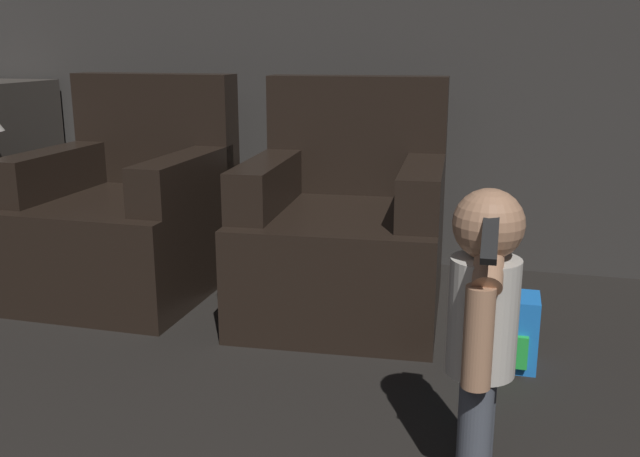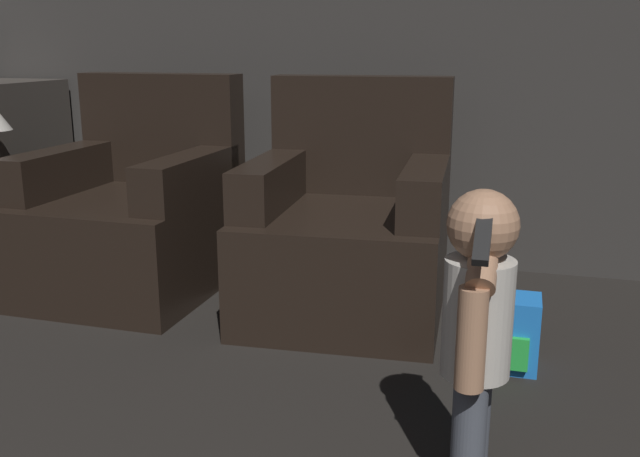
% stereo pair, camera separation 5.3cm
% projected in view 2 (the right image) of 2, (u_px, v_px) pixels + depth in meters
% --- Properties ---
extents(wall_back, '(8.40, 0.05, 2.60)m').
position_uv_depth(wall_back, '(374.00, 4.00, 3.49)').
color(wall_back, '#33302D').
rests_on(wall_back, ground_plane).
extents(armchair_left, '(0.82, 0.91, 0.97)m').
position_uv_depth(armchair_left, '(134.00, 217.00, 3.30)').
color(armchair_left, black).
rests_on(armchair_left, ground_plane).
extents(armchair_right, '(0.85, 0.94, 0.97)m').
position_uv_depth(armchair_right, '(349.00, 232.00, 3.03)').
color(armchair_right, black).
rests_on(armchair_right, ground_plane).
extents(person_toddler, '(0.17, 0.31, 0.78)m').
position_uv_depth(person_toddler, '(477.00, 319.00, 1.74)').
color(person_toddler, '#474C56').
rests_on(person_toddler, ground_plane).
extents(toy_backpack, '(0.22, 0.18, 0.26)m').
position_uv_depth(toy_backpack, '(507.00, 333.00, 2.50)').
color(toy_backpack, blue).
rests_on(toy_backpack, ground_plane).
extents(side_table, '(0.36, 0.36, 0.54)m').
position_uv_depth(side_table, '(0.00, 194.00, 3.40)').
color(side_table, black).
rests_on(side_table, ground_plane).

